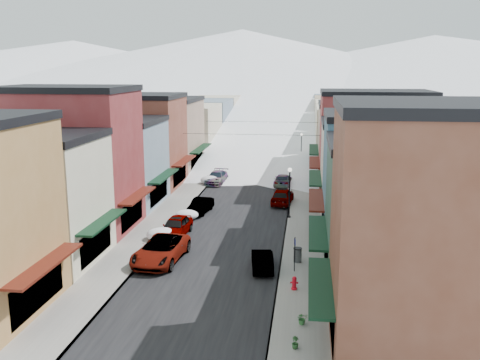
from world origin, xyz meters
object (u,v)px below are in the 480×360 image
(car_dark_hatch, at_px, (200,206))
(streetlamp_near, at_px, (290,186))
(fire_hydrant, at_px, (294,283))
(car_green_sedan, at_px, (262,260))
(trash_can, at_px, (298,255))
(car_silver_sedan, at_px, (176,226))
(car_white_suv, at_px, (161,250))

(car_dark_hatch, bearing_deg, streetlamp_near, 1.13)
(car_dark_hatch, bearing_deg, fire_hydrant, -53.87)
(car_green_sedan, distance_m, streetlamp_near, 13.40)
(streetlamp_near, bearing_deg, car_green_sedan, -96.12)
(trash_can, bearing_deg, car_dark_hatch, 127.47)
(car_green_sedan, relative_size, trash_can, 3.89)
(streetlamp_near, bearing_deg, fire_hydrant, -86.71)
(car_silver_sedan, xyz_separation_m, fire_hydrant, (10.28, -10.34, -0.28))
(car_white_suv, relative_size, streetlamp_near, 1.35)
(car_white_suv, xyz_separation_m, car_silver_sedan, (-0.40, 6.18, -0.07))
(car_white_suv, distance_m, car_green_sedan, 7.54)
(trash_can, relative_size, streetlamp_near, 0.22)
(car_green_sedan, distance_m, fire_hydrant, 4.32)
(car_dark_hatch, distance_m, car_green_sedan, 15.85)
(car_silver_sedan, height_order, car_dark_hatch, car_silver_sedan)
(car_white_suv, xyz_separation_m, streetlamp_near, (8.92, 12.55, 2.26))
(car_dark_hatch, relative_size, streetlamp_near, 0.91)
(car_dark_hatch, bearing_deg, trash_can, -45.05)
(car_green_sedan, distance_m, trash_can, 2.80)
(car_white_suv, bearing_deg, trash_can, 8.78)
(car_dark_hatch, relative_size, fire_hydrant, 5.00)
(streetlamp_near, bearing_deg, car_silver_sedan, -145.64)
(trash_can, xyz_separation_m, streetlamp_near, (-1.05, 11.76, 2.46))
(car_white_suv, relative_size, car_green_sedan, 1.55)
(car_green_sedan, xyz_separation_m, fire_hydrant, (2.36, -3.61, -0.13))
(car_green_sedan, bearing_deg, car_dark_hatch, -70.25)
(fire_hydrant, bearing_deg, trash_can, 88.91)
(fire_hydrant, xyz_separation_m, streetlamp_near, (-0.96, 16.71, 2.60))
(car_green_sedan, height_order, trash_can, car_green_sedan)
(fire_hydrant, bearing_deg, car_dark_hatch, 118.65)
(car_dark_hatch, height_order, streetlamp_near, streetlamp_near)
(car_white_suv, bearing_deg, car_green_sedan, 0.05)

